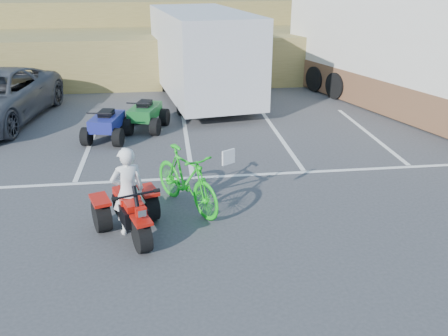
{
  "coord_description": "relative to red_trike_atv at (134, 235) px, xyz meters",
  "views": [
    {
      "loc": [
        -0.52,
        -7.74,
        4.53
      ],
      "look_at": [
        0.51,
        0.55,
        1.0
      ],
      "focal_mm": 38.0,
      "sensor_mm": 36.0,
      "label": 1
    }
  ],
  "objects": [
    {
      "name": "ground",
      "position": [
        1.24,
        0.06,
        0.0
      ],
      "size": [
        100.0,
        100.0,
        0.0
      ],
      "primitive_type": "plane",
      "color": "#3C3C3F",
      "rests_on": "ground"
    },
    {
      "name": "parking_stripes",
      "position": [
        2.1,
        4.13,
        0.0
      ],
      "size": [
        28.0,
        5.16,
        0.01
      ],
      "color": "white",
      "rests_on": "ground"
    },
    {
      "name": "grass_embankment",
      "position": [
        1.24,
        15.54,
        1.42
      ],
      "size": [
        40.0,
        8.5,
        3.1
      ],
      "color": "olive",
      "rests_on": "ground"
    },
    {
      "name": "red_trike_atv",
      "position": [
        0.0,
        0.0,
        0.0
      ],
      "size": [
        1.68,
        1.93,
        1.05
      ],
      "primitive_type": null,
      "rotation": [
        0.0,
        0.0,
        0.33
      ],
      "color": "#B8130A",
      "rests_on": "ground"
    },
    {
      "name": "rider",
      "position": [
        -0.05,
        0.14,
        0.84
      ],
      "size": [
        0.71,
        0.58,
        1.67
      ],
      "primitive_type": "imported",
      "rotation": [
        0.0,
        0.0,
        3.47
      ],
      "color": "white",
      "rests_on": "ground"
    },
    {
      "name": "green_dirt_bike",
      "position": [
        1.03,
        0.99,
        0.63
      ],
      "size": [
        1.6,
        2.11,
        1.27
      ],
      "primitive_type": "imported",
      "rotation": [
        0.0,
        0.0,
        0.55
      ],
      "color": "#14BF19",
      "rests_on": "ground"
    },
    {
      "name": "cargo_trailer",
      "position": [
        2.08,
        9.6,
        1.72
      ],
      "size": [
        3.71,
        7.13,
        3.17
      ],
      "rotation": [
        0.0,
        0.0,
        0.15
      ],
      "color": "silver",
      "rests_on": "ground"
    },
    {
      "name": "rv_motorhome",
      "position": [
        8.98,
        7.47,
        1.7
      ],
      "size": [
        6.04,
        11.19,
        3.91
      ],
      "rotation": [
        0.0,
        0.0,
        0.32
      ],
      "color": "silver",
      "rests_on": "ground"
    },
    {
      "name": "quad_atv_blue",
      "position": [
        -0.98,
        5.42,
        0.0
      ],
      "size": [
        1.4,
        1.69,
        0.97
      ],
      "primitive_type": null,
      "rotation": [
        0.0,
        0.0,
        -0.22
      ],
      "color": "navy",
      "rests_on": "ground"
    },
    {
      "name": "quad_atv_green",
      "position": [
        0.06,
        6.28,
        0.0
      ],
      "size": [
        1.5,
        1.76,
        0.98
      ],
      "primitive_type": null,
      "rotation": [
        0.0,
        0.0,
        -0.29
      ],
      "color": "#166024",
      "rests_on": "ground"
    }
  ]
}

